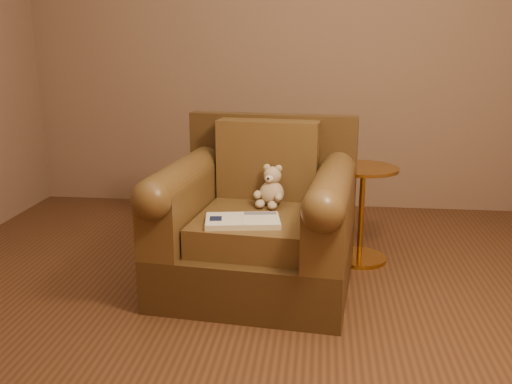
# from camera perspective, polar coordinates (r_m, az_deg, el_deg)

# --- Properties ---
(floor) EXTENTS (4.00, 4.00, 0.00)m
(floor) POSITION_cam_1_polar(r_m,az_deg,el_deg) (2.98, -1.44, -11.84)
(floor) COLOR #54321D
(floor) RESTS_ON ground
(armchair) EXTENTS (1.11, 1.06, 0.91)m
(armchair) POSITION_cam_1_polar(r_m,az_deg,el_deg) (3.18, 0.28, -3.13)
(armchair) COLOR #422D16
(armchair) RESTS_ON floor
(teddy_bear) EXTENTS (0.17, 0.20, 0.24)m
(teddy_bear) POSITION_cam_1_polar(r_m,az_deg,el_deg) (3.20, 1.51, 0.20)
(teddy_bear) COLOR tan
(teddy_bear) RESTS_ON armchair
(guidebook) EXTENTS (0.41, 0.28, 0.03)m
(guidebook) POSITION_cam_1_polar(r_m,az_deg,el_deg) (2.90, -1.35, -2.91)
(guidebook) COLOR beige
(guidebook) RESTS_ON armchair
(side_table) EXTENTS (0.43, 0.43, 0.60)m
(side_table) POSITION_cam_1_polar(r_m,az_deg,el_deg) (3.57, 10.49, -1.86)
(side_table) COLOR #BF8934
(side_table) RESTS_ON floor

